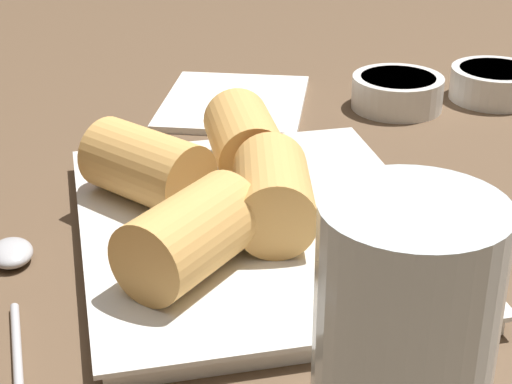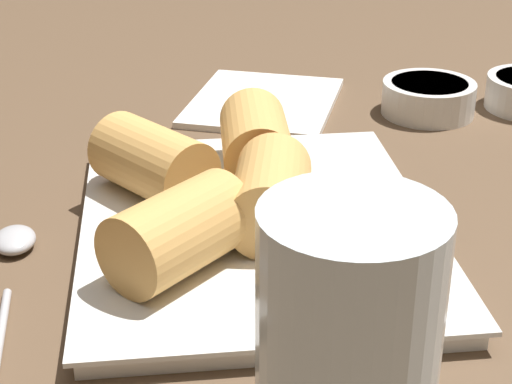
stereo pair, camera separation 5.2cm
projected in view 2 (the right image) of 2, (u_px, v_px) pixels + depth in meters
The scene contains 10 objects.
table_surface at pixel (293, 279), 53.67cm from camera, with size 180.00×140.00×2.00cm.
serving_plate at pixel (256, 229), 55.81cm from camera, with size 27.81×22.46×1.50cm.
roll_front_left at pixel (149, 160), 57.96cm from camera, with size 9.54×8.97×4.94cm.
roll_front_right at pixel (184, 229), 49.15cm from camera, with size 9.29×9.36×4.94cm.
roll_back_left at pixel (256, 137), 61.61cm from camera, with size 9.22×5.33×4.94cm.
roll_back_right at pixel (271, 191), 53.66cm from camera, with size 9.44×6.43×4.94cm.
dipping_bowl_near at pixel (428, 97), 76.17cm from camera, with size 8.26×8.26×2.96cm.
spoon at pixel (11, 261), 52.63cm from camera, with size 20.08×2.89×1.22cm.
napkin at pixel (264, 102), 78.68cm from camera, with size 18.38×17.03×0.60cm.
drinking_glass at pixel (347, 360), 33.84cm from camera, with size 7.29×7.29×13.29cm.
Camera 2 is at (45.18, -7.73, 29.54)cm, focal length 60.00 mm.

